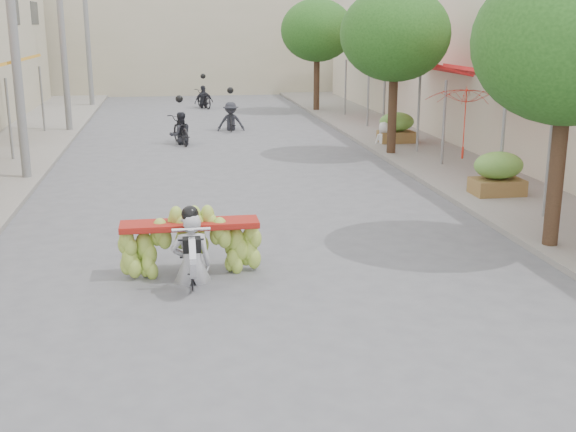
# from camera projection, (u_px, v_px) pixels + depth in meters

# --- Properties ---
(ground) EXTENTS (120.00, 120.00, 0.00)m
(ground) POSITION_uv_depth(u_px,v_px,m) (306.00, 369.00, 8.88)
(ground) COLOR #5A5A5F
(ground) RESTS_ON ground
(sidewalk_right) EXTENTS (4.00, 60.00, 0.12)m
(sidewalk_right) POSITION_uv_depth(u_px,v_px,m) (428.00, 148.00, 24.25)
(sidewalk_right) COLOR gray
(sidewalk_right) RESTS_ON ground
(far_building) EXTENTS (20.00, 6.00, 7.00)m
(far_building) POSITION_uv_depth(u_px,v_px,m) (192.00, 34.00, 44.19)
(far_building) COLOR #B3AA8E
(far_building) RESTS_ON ground
(utility_pole_mid) EXTENTS (0.60, 0.24, 8.00)m
(utility_pole_mid) POSITION_uv_depth(u_px,v_px,m) (13.00, 27.00, 18.43)
(utility_pole_mid) COLOR slate
(utility_pole_mid) RESTS_ON ground
(utility_pole_far) EXTENTS (0.60, 0.24, 8.00)m
(utility_pole_far) POSITION_uv_depth(u_px,v_px,m) (61.00, 26.00, 27.01)
(utility_pole_far) COLOR slate
(utility_pole_far) RESTS_ON ground
(utility_pole_back) EXTENTS (0.60, 0.24, 8.00)m
(utility_pole_back) POSITION_uv_depth(u_px,v_px,m) (87.00, 25.00, 35.59)
(utility_pole_back) COLOR slate
(utility_pole_back) RESTS_ON ground
(street_tree_near) EXTENTS (3.40, 3.40, 5.25)m
(street_tree_near) POSITION_uv_depth(u_px,v_px,m) (569.00, 43.00, 12.55)
(street_tree_near) COLOR #3A2719
(street_tree_near) RESTS_ON ground
(street_tree_mid) EXTENTS (3.40, 3.40, 5.25)m
(street_tree_mid) POSITION_uv_depth(u_px,v_px,m) (395.00, 35.00, 22.08)
(street_tree_mid) COLOR #3A2719
(street_tree_mid) RESTS_ON ground
(street_tree_far) EXTENTS (3.40, 3.40, 5.25)m
(street_tree_far) POSITION_uv_depth(u_px,v_px,m) (317.00, 31.00, 33.52)
(street_tree_far) COLOR #3A2719
(street_tree_far) RESTS_ON ground
(produce_crate_mid) EXTENTS (1.20, 0.88, 1.16)m
(produce_crate_mid) POSITION_uv_depth(u_px,v_px,m) (498.00, 170.00, 17.28)
(produce_crate_mid) COLOR brown
(produce_crate_mid) RESTS_ON ground
(produce_crate_far) EXTENTS (1.20, 0.88, 1.16)m
(produce_crate_far) POSITION_uv_depth(u_px,v_px,m) (397.00, 125.00, 24.91)
(produce_crate_far) COLOR brown
(produce_crate_far) RESTS_ON ground
(banana_motorbike) EXTENTS (2.29, 1.73, 2.21)m
(banana_motorbike) POSITION_uv_depth(u_px,v_px,m) (190.00, 236.00, 11.85)
(banana_motorbike) COLOR black
(banana_motorbike) RESTS_ON ground
(market_umbrella) EXTENTS (2.78, 2.78, 1.93)m
(market_umbrella) POSITION_uv_depth(u_px,v_px,m) (467.00, 86.00, 18.61)
(market_umbrella) COLOR red
(market_umbrella) RESTS_ON ground
(pedestrian) EXTENTS (0.77, 0.49, 1.51)m
(pedestrian) POSITION_uv_depth(u_px,v_px,m) (385.00, 121.00, 24.62)
(pedestrian) COLOR white
(pedestrian) RESTS_ON ground
(bg_motorbike_a) EXTENTS (1.04, 1.85, 1.95)m
(bg_motorbike_a) POSITION_uv_depth(u_px,v_px,m) (180.00, 123.00, 25.22)
(bg_motorbike_a) COLOR black
(bg_motorbike_a) RESTS_ON ground
(bg_motorbike_b) EXTENTS (1.09, 1.60, 1.95)m
(bg_motorbike_b) POSITION_uv_depth(u_px,v_px,m) (231.00, 109.00, 28.34)
(bg_motorbike_b) COLOR black
(bg_motorbike_b) RESTS_ON ground
(bg_motorbike_c) EXTENTS (1.09, 1.76, 1.95)m
(bg_motorbike_c) POSITION_uv_depth(u_px,v_px,m) (204.00, 92.00, 35.89)
(bg_motorbike_c) COLOR black
(bg_motorbike_c) RESTS_ON ground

